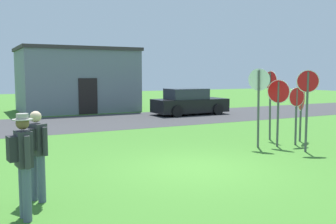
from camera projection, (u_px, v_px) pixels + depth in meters
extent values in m
plane|color=#3D7528|center=(197.00, 168.00, 9.68)|extent=(80.00, 80.00, 0.00)
cube|color=#38383A|center=(85.00, 122.00, 18.71)|extent=(60.00, 6.40, 0.01)
cube|color=slate|center=(77.00, 81.00, 24.61)|extent=(6.87, 5.09, 3.76)
cube|color=#383333|center=(76.00, 50.00, 24.41)|extent=(7.07, 5.29, 0.20)
cube|color=black|center=(88.00, 96.00, 22.43)|extent=(1.10, 0.08, 2.10)
cube|color=black|center=(190.00, 105.00, 22.37)|extent=(4.31, 1.82, 0.76)
cube|color=#2D333D|center=(186.00, 94.00, 22.19)|extent=(2.24, 1.54, 0.60)
cylinder|color=black|center=(201.00, 107.00, 23.79)|extent=(0.64, 0.22, 0.64)
cylinder|color=black|center=(218.00, 109.00, 22.20)|extent=(0.64, 0.22, 0.64)
cylinder|color=black|center=(163.00, 109.00, 22.58)|extent=(0.64, 0.22, 0.64)
cylinder|color=black|center=(177.00, 111.00, 20.99)|extent=(0.64, 0.22, 0.64)
cylinder|color=#474C4C|center=(307.00, 112.00, 11.60)|extent=(0.10, 0.10, 2.42)
cylinder|color=white|center=(308.00, 81.00, 11.51)|extent=(0.60, 0.35, 0.68)
cylinder|color=red|center=(308.00, 81.00, 11.50)|extent=(0.55, 0.33, 0.63)
cylinder|color=#474C4C|center=(301.00, 115.00, 13.41)|extent=(0.10, 0.10, 1.88)
cylinder|color=white|center=(301.00, 98.00, 13.35)|extent=(0.78, 0.44, 0.88)
cylinder|color=red|center=(302.00, 98.00, 13.35)|extent=(0.72, 0.41, 0.82)
cylinder|color=#474C4C|center=(278.00, 114.00, 12.48)|extent=(0.10, 0.09, 2.11)
cylinder|color=white|center=(279.00, 91.00, 12.41)|extent=(0.31, 0.71, 0.77)
cylinder|color=red|center=(278.00, 91.00, 12.40)|extent=(0.29, 0.66, 0.71)
cylinder|color=#474C4C|center=(258.00, 109.00, 12.27)|extent=(0.18, 0.15, 2.47)
cylinder|color=white|center=(259.00, 80.00, 12.18)|extent=(0.41, 0.61, 0.70)
cylinder|color=red|center=(259.00, 80.00, 12.19)|extent=(0.38, 0.57, 0.65)
cylinder|color=#474C4C|center=(296.00, 117.00, 12.78)|extent=(0.08, 0.09, 1.87)
cylinder|color=white|center=(297.00, 97.00, 12.71)|extent=(0.65, 0.06, 0.65)
cylinder|color=red|center=(297.00, 97.00, 12.70)|extent=(0.60, 0.06, 0.60)
cylinder|color=#474C4C|center=(270.00, 106.00, 13.76)|extent=(0.12, 0.08, 2.41)
cylinder|color=white|center=(271.00, 80.00, 13.67)|extent=(0.06, 0.67, 0.67)
cylinder|color=red|center=(271.00, 80.00, 13.67)|extent=(0.06, 0.62, 0.62)
cylinder|color=#4C5670|center=(23.00, 191.00, 6.34)|extent=(0.14, 0.14, 0.88)
cylinder|color=#4C5670|center=(27.00, 195.00, 6.16)|extent=(0.14, 0.14, 0.88)
cube|color=#333338|center=(23.00, 149.00, 6.18)|extent=(0.26, 0.38, 0.58)
cylinder|color=#333338|center=(20.00, 148.00, 6.38)|extent=(0.09, 0.09, 0.52)
cylinder|color=#333338|center=(27.00, 152.00, 5.98)|extent=(0.09, 0.09, 0.52)
sphere|color=brown|center=(22.00, 123.00, 6.14)|extent=(0.21, 0.21, 0.21)
cylinder|color=gray|center=(22.00, 119.00, 6.13)|extent=(0.31, 0.31, 0.02)
cylinder|color=gray|center=(22.00, 116.00, 6.13)|extent=(0.19, 0.19, 0.09)
cube|color=#232328|center=(12.00, 149.00, 6.08)|extent=(0.17, 0.27, 0.40)
cylinder|color=#4C5670|center=(34.00, 177.00, 7.21)|extent=(0.14, 0.14, 0.88)
cylinder|color=#4C5670|center=(42.00, 179.00, 7.09)|extent=(0.14, 0.14, 0.88)
cube|color=#333338|center=(36.00, 139.00, 7.08)|extent=(0.37, 0.42, 0.58)
cylinder|color=#333338|center=(28.00, 139.00, 7.21)|extent=(0.09, 0.09, 0.52)
cylinder|color=#333338|center=(45.00, 141.00, 6.95)|extent=(0.09, 0.09, 0.52)
sphere|color=beige|center=(36.00, 117.00, 7.04)|extent=(0.21, 0.21, 0.21)
cube|color=#232328|center=(29.00, 139.00, 6.94)|extent=(0.25, 0.30, 0.40)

